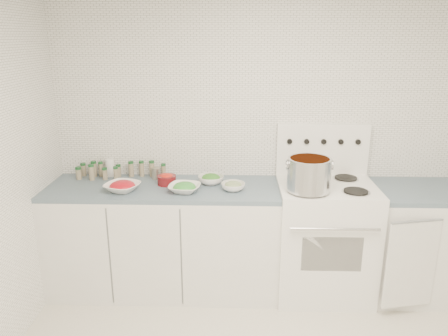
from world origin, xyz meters
TOP-DOWN VIEW (x-y plane):
  - room_walls at (0.00, 0.00)m, footprint 3.54×3.04m
  - counter_left at (-0.82, 1.19)m, footprint 1.85×0.62m
  - stove at (0.48, 1.19)m, footprint 0.76×0.70m
  - counter_right at (1.30, 1.19)m, footprint 0.89×0.71m
  - stock_pot at (0.30, 1.02)m, footprint 0.34×0.32m
  - bowl_tomato at (-1.12, 1.08)m, footprint 0.33×0.33m
  - bowl_snowpea at (-0.63, 1.07)m, footprint 0.28×0.28m
  - bowl_broccoli at (-0.44, 1.28)m, footprint 0.26×0.26m
  - bowl_zucchini at (-0.26, 1.12)m, footprint 0.24×0.24m
  - bowl_pepper at (-0.80, 1.24)m, footprint 0.15×0.15m
  - salt_canister at (-1.32, 1.45)m, footprint 0.08×0.08m
  - tin_can at (-0.91, 1.38)m, footprint 0.08×0.08m
  - spice_cluster at (-1.27, 1.41)m, footprint 0.75×0.16m

SIDE VIEW (x-z plane):
  - counter_right at x=1.30m, z-range 0.00..0.90m
  - counter_left at x=-0.82m, z-range 0.00..0.90m
  - stove at x=0.48m, z-range -0.18..1.18m
  - bowl_zucchini at x=-0.26m, z-range 0.90..0.97m
  - bowl_snowpea at x=-0.63m, z-range 0.89..0.97m
  - bowl_tomato at x=-1.12m, z-range 0.89..0.98m
  - bowl_broccoli at x=-0.44m, z-range 0.90..0.98m
  - bowl_pepper at x=-0.80m, z-range 0.90..0.99m
  - tin_can at x=-0.91m, z-range 0.90..1.00m
  - spice_cluster at x=-1.27m, z-range 0.89..1.03m
  - salt_canister at x=-1.32m, z-range 0.90..1.05m
  - stock_pot at x=0.30m, z-range 0.96..1.20m
  - room_walls at x=0.00m, z-range 0.30..2.82m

